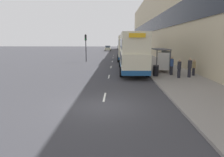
# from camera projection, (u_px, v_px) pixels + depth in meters

# --- Properties ---
(ground_plane) EXTENTS (220.00, 220.00, 0.00)m
(ground_plane) POSITION_uv_depth(u_px,v_px,m) (103.00, 106.00, 10.85)
(ground_plane) COLOR #38383D
(pavement) EXTENTS (5.00, 93.00, 0.14)m
(pavement) POSITION_uv_depth(u_px,v_px,m) (140.00, 55.00, 48.49)
(pavement) COLOR gray
(pavement) RESTS_ON ground_plane
(terrace_facade) EXTENTS (3.10, 93.00, 15.62)m
(terrace_facade) POSITION_uv_depth(u_px,v_px,m) (158.00, 22.00, 46.94)
(terrace_facade) COLOR #C6B793
(terrace_facade) RESTS_ON ground_plane
(lane_mark_0) EXTENTS (0.12, 2.00, 0.01)m
(lane_mark_0) POSITION_uv_depth(u_px,v_px,m) (105.00, 97.00, 12.63)
(lane_mark_0) COLOR silver
(lane_mark_0) RESTS_ON ground_plane
(lane_mark_1) EXTENTS (0.12, 2.00, 0.01)m
(lane_mark_1) POSITION_uv_depth(u_px,v_px,m) (109.00, 77.00, 19.74)
(lane_mark_1) COLOR silver
(lane_mark_1) RESTS_ON ground_plane
(lane_mark_2) EXTENTS (0.12, 2.00, 0.01)m
(lane_mark_2) POSITION_uv_depth(u_px,v_px,m) (111.00, 67.00, 26.85)
(lane_mark_2) COLOR silver
(lane_mark_2) RESTS_ON ground_plane
(lane_mark_3) EXTENTS (0.12, 2.00, 0.01)m
(lane_mark_3) POSITION_uv_depth(u_px,v_px,m) (112.00, 61.00, 33.96)
(lane_mark_3) COLOR silver
(lane_mark_3) RESTS_ON ground_plane
(lane_mark_4) EXTENTS (0.12, 2.00, 0.01)m
(lane_mark_4) POSITION_uv_depth(u_px,v_px,m) (113.00, 58.00, 41.07)
(lane_mark_4) COLOR silver
(lane_mark_4) RESTS_ON ground_plane
(lane_mark_5) EXTENTS (0.12, 2.00, 0.01)m
(lane_mark_5) POSITION_uv_depth(u_px,v_px,m) (114.00, 55.00, 48.18)
(lane_mark_5) COLOR silver
(lane_mark_5) RESTS_ON ground_plane
(bus_shelter) EXTENTS (1.60, 4.20, 2.48)m
(bus_shelter) POSITION_uv_depth(u_px,v_px,m) (162.00, 56.00, 22.13)
(bus_shelter) COLOR #4C4C51
(bus_shelter) RESTS_ON ground_plane
(double_decker_bus_near) EXTENTS (2.85, 11.32, 4.30)m
(double_decker_bus_near) POSITION_uv_depth(u_px,v_px,m) (132.00, 52.00, 22.52)
(double_decker_bus_near) COLOR beige
(double_decker_bus_near) RESTS_ON ground_plane
(double_decker_bus_ahead) EXTENTS (2.85, 10.19, 4.30)m
(double_decker_bus_ahead) POSITION_uv_depth(u_px,v_px,m) (125.00, 48.00, 35.41)
(double_decker_bus_ahead) COLOR beige
(double_decker_bus_ahead) RESTS_ON ground_plane
(car_0) EXTENTS (2.01, 3.84, 1.76)m
(car_0) POSITION_uv_depth(u_px,v_px,m) (108.00, 48.00, 68.20)
(car_0) COLOR #B7B799
(car_0) RESTS_ON ground_plane
(car_1) EXTENTS (2.08, 4.15, 1.65)m
(car_1) POSITION_uv_depth(u_px,v_px,m) (124.00, 52.00, 47.50)
(car_1) COLOR navy
(car_1) RESTS_ON ground_plane
(car_2) EXTENTS (2.09, 3.86, 1.69)m
(car_2) POSITION_uv_depth(u_px,v_px,m) (122.00, 49.00, 67.19)
(car_2) COLOR maroon
(car_2) RESTS_ON ground_plane
(car_3) EXTENTS (2.06, 3.92, 1.68)m
(car_3) POSITION_uv_depth(u_px,v_px,m) (120.00, 47.00, 78.01)
(car_3) COLOR silver
(car_3) RESTS_ON ground_plane
(pedestrian_at_shelter) EXTENTS (0.34, 0.34, 1.72)m
(pedestrian_at_shelter) POSITION_uv_depth(u_px,v_px,m) (179.00, 68.00, 18.21)
(pedestrian_at_shelter) COLOR #23232D
(pedestrian_at_shelter) RESTS_ON ground_plane
(pedestrian_1) EXTENTS (0.31, 0.31, 1.59)m
(pedestrian_1) POSITION_uv_depth(u_px,v_px,m) (194.00, 67.00, 19.44)
(pedestrian_1) COLOR #23232D
(pedestrian_1) RESTS_ON ground_plane
(pedestrian_2) EXTENTS (0.34, 0.34, 1.72)m
(pedestrian_2) POSITION_uv_depth(u_px,v_px,m) (165.00, 61.00, 24.15)
(pedestrian_2) COLOR #23232D
(pedestrian_2) RESTS_ON ground_plane
(pedestrian_3) EXTENTS (0.36, 0.36, 1.81)m
(pedestrian_3) POSITION_uv_depth(u_px,v_px,m) (190.00, 67.00, 18.49)
(pedestrian_3) COLOR #23232D
(pedestrian_3) RESTS_ON ground_plane
(pedestrian_4) EXTENTS (0.36, 0.36, 1.80)m
(pedestrian_4) POSITION_uv_depth(u_px,v_px,m) (172.00, 66.00, 19.86)
(pedestrian_4) COLOR #23232D
(pedestrian_4) RESTS_ON ground_plane
(litter_bin) EXTENTS (0.55, 0.55, 1.05)m
(litter_bin) POSITION_uv_depth(u_px,v_px,m) (156.00, 70.00, 19.26)
(litter_bin) COLOR black
(litter_bin) RESTS_ON ground_plane
(traffic_light_far_kerb) EXTENTS (0.30, 0.32, 4.54)m
(traffic_light_far_kerb) POSITION_uv_depth(u_px,v_px,m) (86.00, 43.00, 33.17)
(traffic_light_far_kerb) COLOR black
(traffic_light_far_kerb) RESTS_ON ground_plane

